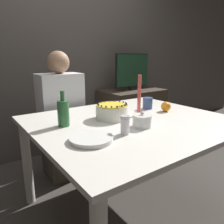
{
  "coord_description": "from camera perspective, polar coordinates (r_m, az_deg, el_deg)",
  "views": [
    {
      "loc": [
        -0.99,
        -1.14,
        1.18
      ],
      "look_at": [
        -0.1,
        0.11,
        0.78
      ],
      "focal_mm": 35.0,
      "sensor_mm": 36.0,
      "label": 1
    }
  ],
  "objects": [
    {
      "name": "ground_plane",
      "position": [
        1.91,
        4.76,
        -23.54
      ],
      "size": [
        12.0,
        12.0,
        0.0
      ],
      "primitive_type": "plane",
      "color": "#3D3833"
    },
    {
      "name": "wall_behind",
      "position": [
        2.73,
        -14.8,
        16.63
      ],
      "size": [
        8.0,
        0.05,
        2.6
      ],
      "color": "#4C4742",
      "rests_on": "ground_plane"
    },
    {
      "name": "dining_table",
      "position": [
        1.6,
        5.24,
        -5.29
      ],
      "size": [
        1.37,
        1.2,
        0.73
      ],
      "color": "beige",
      "rests_on": "ground_plane"
    },
    {
      "name": "cake",
      "position": [
        1.59,
        0.0,
        0.14
      ],
      "size": [
        0.24,
        0.24,
        0.12
      ],
      "color": "white",
      "rests_on": "dining_table"
    },
    {
      "name": "sugar_bowl",
      "position": [
        1.42,
        7.85,
        -2.28
      ],
      "size": [
        0.13,
        0.13,
        0.1
      ],
      "color": "silver",
      "rests_on": "dining_table"
    },
    {
      "name": "sugar_shaker",
      "position": [
        1.27,
        3.41,
        -3.37
      ],
      "size": [
        0.06,
        0.06,
        0.11
      ],
      "color": "white",
      "rests_on": "dining_table"
    },
    {
      "name": "plate_stack",
      "position": [
        1.19,
        -5.43,
        -6.97
      ],
      "size": [
        0.24,
        0.24,
        0.02
      ],
      "color": "silver",
      "rests_on": "dining_table"
    },
    {
      "name": "candle",
      "position": [
        1.67,
        7.09,
        3.41
      ],
      "size": [
        0.06,
        0.06,
        0.31
      ],
      "color": "tan",
      "rests_on": "dining_table"
    },
    {
      "name": "bottle",
      "position": [
        1.44,
        -12.6,
        -0.19
      ],
      "size": [
        0.07,
        0.07,
        0.23
      ],
      "color": "#2D6638",
      "rests_on": "dining_table"
    },
    {
      "name": "cup",
      "position": [
        1.91,
        9.3,
        2.29
      ],
      "size": [
        0.08,
        0.08,
        0.1
      ],
      "color": "#384C7F",
      "rests_on": "dining_table"
    },
    {
      "name": "orange_fruit_0",
      "position": [
        1.85,
        13.89,
        1.4
      ],
      "size": [
        0.08,
        0.08,
        0.08
      ],
      "color": "orange",
      "rests_on": "dining_table"
    },
    {
      "name": "person_man_blue_shirt",
      "position": [
        2.18,
        -12.95,
        -3.07
      ],
      "size": [
        0.4,
        0.34,
        1.22
      ],
      "rotation": [
        0.0,
        0.0,
        3.14
      ],
      "color": "#473D33",
      "rests_on": "ground_plane"
    },
    {
      "name": "side_cabinet",
      "position": [
        3.04,
        5.08,
        -1.03
      ],
      "size": [
        0.82,
        0.55,
        0.73
      ],
      "color": "#382D23",
      "rests_on": "ground_plane"
    },
    {
      "name": "tv_monitor",
      "position": [
        2.94,
        5.31,
        10.54
      ],
      "size": [
        0.54,
        0.1,
        0.47
      ],
      "color": "black",
      "rests_on": "side_cabinet"
    }
  ]
}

